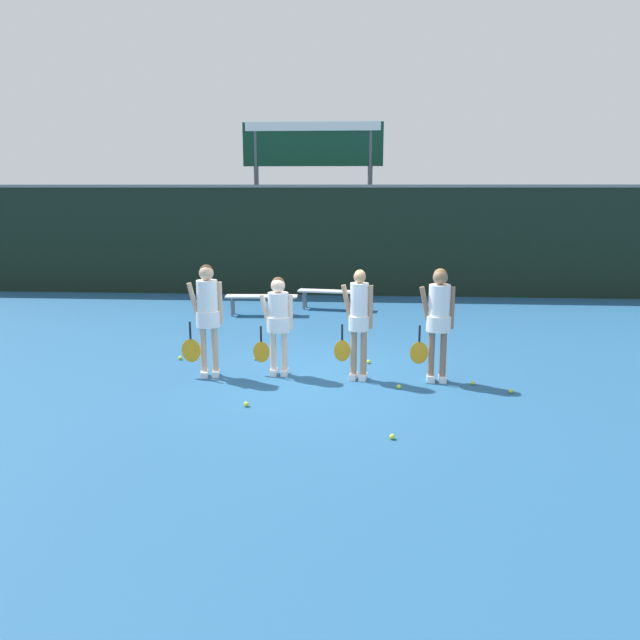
% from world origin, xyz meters
% --- Properties ---
extents(ground_plane, '(140.00, 140.00, 0.00)m').
position_xyz_m(ground_plane, '(0.00, 0.00, 0.00)').
color(ground_plane, '#235684').
extents(fence_windscreen, '(60.00, 0.08, 3.06)m').
position_xyz_m(fence_windscreen, '(0.00, 7.73, 1.54)').
color(fence_windscreen, black).
rests_on(fence_windscreen, ground_plane).
extents(scoreboard, '(4.06, 0.15, 4.82)m').
position_xyz_m(scoreboard, '(-0.83, 8.91, 3.80)').
color(scoreboard, '#515156').
rests_on(scoreboard, ground_plane).
extents(bench_courtside, '(1.71, 0.45, 0.48)m').
position_xyz_m(bench_courtside, '(-1.72, 4.81, 0.41)').
color(bench_courtside, silver).
rests_on(bench_courtside, ground_plane).
extents(bench_far, '(1.72, 0.58, 0.48)m').
position_xyz_m(bench_far, '(-0.10, 5.65, 0.41)').
color(bench_far, silver).
rests_on(bench_far, ground_plane).
extents(player_0, '(0.66, 0.38, 1.81)m').
position_xyz_m(player_0, '(-1.78, -0.09, 1.08)').
color(player_0, tan).
rests_on(player_0, ground_plane).
extents(player_1, '(0.65, 0.38, 1.60)m').
position_xyz_m(player_1, '(-0.67, 0.07, 0.95)').
color(player_1, beige).
rests_on(player_1, ground_plane).
extents(player_2, '(0.61, 0.34, 1.75)m').
position_xyz_m(player_2, '(0.63, -0.08, 1.02)').
color(player_2, tan).
rests_on(player_2, ground_plane).
extents(player_3, '(0.66, 0.38, 1.79)m').
position_xyz_m(player_3, '(1.86, -0.10, 1.07)').
color(player_3, '#8C664C').
rests_on(player_3, ground_plane).
extents(tennis_ball_0, '(0.07, 0.07, 0.07)m').
position_xyz_m(tennis_ball_0, '(2.41, -0.27, 0.03)').
color(tennis_ball_0, '#CCE033').
rests_on(tennis_ball_0, ground_plane).
extents(tennis_ball_1, '(0.07, 0.07, 0.07)m').
position_xyz_m(tennis_ball_1, '(-2.53, 0.81, 0.04)').
color(tennis_ball_1, '#CCE033').
rests_on(tennis_ball_1, ground_plane).
extents(tennis_ball_2, '(0.07, 0.07, 0.07)m').
position_xyz_m(tennis_ball_2, '(1.07, -2.49, 0.03)').
color(tennis_ball_2, '#CCE033').
rests_on(tennis_ball_2, ground_plane).
extents(tennis_ball_3, '(0.07, 0.07, 0.07)m').
position_xyz_m(tennis_ball_3, '(-1.19, 0.90, 0.03)').
color(tennis_ball_3, '#CCE033').
rests_on(tennis_ball_3, ground_plane).
extents(tennis_ball_4, '(0.07, 0.07, 0.07)m').
position_xyz_m(tennis_ball_4, '(0.69, 1.15, 0.03)').
color(tennis_ball_4, '#CCE033').
rests_on(tennis_ball_4, ground_plane).
extents(tennis_ball_5, '(0.07, 0.07, 0.07)m').
position_xyz_m(tennis_ball_5, '(0.80, 0.81, 0.03)').
color(tennis_ball_5, '#CCE033').
rests_on(tennis_ball_5, ground_plane).
extents(tennis_ball_6, '(0.07, 0.07, 0.07)m').
position_xyz_m(tennis_ball_6, '(2.90, -0.63, 0.03)').
color(tennis_ball_6, '#CCE033').
rests_on(tennis_ball_6, ground_plane).
extents(tennis_ball_7, '(0.07, 0.07, 0.07)m').
position_xyz_m(tennis_ball_7, '(-0.91, -1.48, 0.04)').
color(tennis_ball_7, '#CCE033').
rests_on(tennis_ball_7, ground_plane).
extents(tennis_ball_8, '(0.07, 0.07, 0.07)m').
position_xyz_m(tennis_ball_8, '(1.25, -0.54, 0.03)').
color(tennis_ball_8, '#CCE033').
rests_on(tennis_ball_8, ground_plane).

